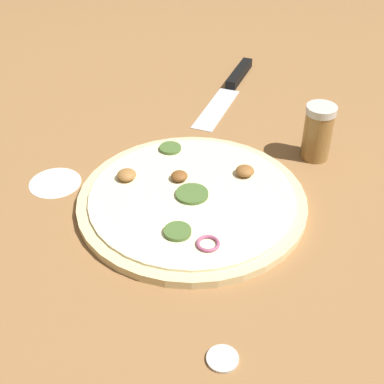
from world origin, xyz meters
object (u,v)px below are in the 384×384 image
Objects in this scene: pizza at (192,199)px; knife at (233,82)px; loose_cap at (223,358)px; spice_jar at (318,132)px.

knife is at bearing -79.83° from pizza.
loose_cap is at bearing 16.62° from knife.
spice_jar reaches higher than knife.
spice_jar is at bearing -125.80° from pizza.
pizza is at bearing 54.20° from spice_jar.
loose_cap is at bearing 119.68° from pizza.
knife is at bearing -43.14° from spice_jar.
spice_jar reaches higher than loose_cap.
knife is 0.29m from spice_jar.
pizza is 9.46× the size of loose_cap.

